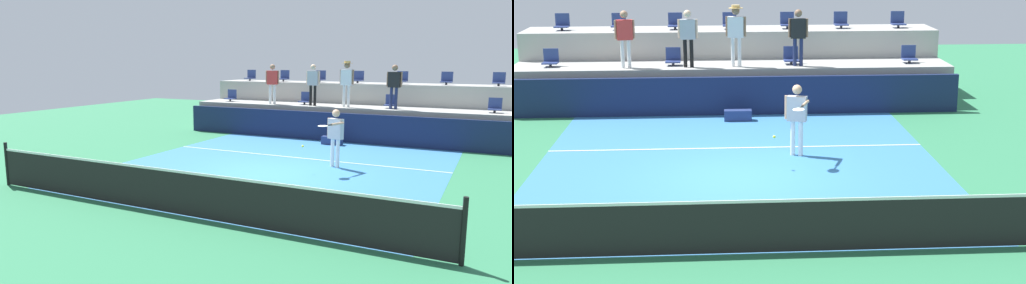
% 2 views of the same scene
% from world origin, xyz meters
% --- Properties ---
extents(ground_plane, '(40.00, 40.00, 0.00)m').
position_xyz_m(ground_plane, '(0.00, 0.00, 0.00)').
color(ground_plane, '#2D754C').
extents(court_inner_paint, '(9.00, 10.00, 0.01)m').
position_xyz_m(court_inner_paint, '(0.00, 1.00, 0.00)').
color(court_inner_paint, teal).
rests_on(court_inner_paint, ground_plane).
extents(court_service_line, '(9.00, 0.06, 0.00)m').
position_xyz_m(court_service_line, '(0.00, 2.40, 0.01)').
color(court_service_line, white).
rests_on(court_service_line, ground_plane).
extents(tennis_net, '(10.48, 0.08, 1.07)m').
position_xyz_m(tennis_net, '(0.00, -4.00, 0.50)').
color(tennis_net, black).
rests_on(tennis_net, ground_plane).
extents(sponsor_backboard, '(13.00, 0.16, 1.10)m').
position_xyz_m(sponsor_backboard, '(0.00, 6.00, 0.55)').
color(sponsor_backboard, '#141E42').
rests_on(sponsor_backboard, ground_plane).
extents(seating_tier_lower, '(13.00, 1.80, 1.25)m').
position_xyz_m(seating_tier_lower, '(0.00, 7.30, 0.62)').
color(seating_tier_lower, '#9E9E99').
rests_on(seating_tier_lower, ground_plane).
extents(seating_tier_upper, '(13.00, 1.80, 2.10)m').
position_xyz_m(seating_tier_upper, '(0.00, 9.10, 1.05)').
color(seating_tier_upper, '#9E9E99').
rests_on(seating_tier_upper, ground_plane).
extents(stadium_chair_lower_far_left, '(0.44, 0.40, 0.52)m').
position_xyz_m(stadium_chair_lower_far_left, '(-5.33, 7.23, 1.46)').
color(stadium_chair_lower_far_left, '#2D2D33').
rests_on(stadium_chair_lower_far_left, seating_tier_lower).
extents(stadium_chair_lower_left, '(0.44, 0.40, 0.52)m').
position_xyz_m(stadium_chair_lower_left, '(-1.76, 7.23, 1.46)').
color(stadium_chair_lower_left, '#2D2D33').
rests_on(stadium_chair_lower_left, seating_tier_lower).
extents(stadium_chair_lower_right, '(0.44, 0.40, 0.52)m').
position_xyz_m(stadium_chair_lower_right, '(1.75, 7.23, 1.46)').
color(stadium_chair_lower_right, '#2D2D33').
rests_on(stadium_chair_lower_right, seating_tier_lower).
extents(stadium_chair_lower_far_right, '(0.44, 0.40, 0.52)m').
position_xyz_m(stadium_chair_lower_far_right, '(5.34, 7.23, 1.46)').
color(stadium_chair_lower_far_right, '#2D2D33').
rests_on(stadium_chair_lower_far_right, seating_tier_lower).
extents(stadium_chair_upper_far_left, '(0.44, 0.40, 0.52)m').
position_xyz_m(stadium_chair_upper_far_left, '(-5.29, 9.03, 2.31)').
color(stadium_chair_upper_far_left, '#2D2D33').
rests_on(stadium_chair_upper_far_left, seating_tier_upper).
extents(stadium_chair_upper_left, '(0.44, 0.40, 0.52)m').
position_xyz_m(stadium_chair_upper_left, '(-3.53, 9.03, 2.31)').
color(stadium_chair_upper_left, '#2D2D33').
rests_on(stadium_chair_upper_left, seating_tier_upper).
extents(stadium_chair_upper_mid_left, '(0.44, 0.40, 0.52)m').
position_xyz_m(stadium_chair_upper_mid_left, '(-1.76, 9.03, 2.31)').
color(stadium_chair_upper_mid_left, '#2D2D33').
rests_on(stadium_chair_upper_mid_left, seating_tier_upper).
extents(stadium_chair_upper_center, '(0.44, 0.40, 0.52)m').
position_xyz_m(stadium_chair_upper_center, '(-0.04, 9.03, 2.31)').
color(stadium_chair_upper_center, '#2D2D33').
rests_on(stadium_chair_upper_center, seating_tier_upper).
extents(stadium_chair_upper_mid_right, '(0.44, 0.40, 0.52)m').
position_xyz_m(stadium_chair_upper_mid_right, '(1.80, 9.03, 2.31)').
color(stadium_chair_upper_mid_right, '#2D2D33').
rests_on(stadium_chair_upper_mid_right, seating_tier_upper).
extents(stadium_chair_upper_right, '(0.44, 0.40, 0.52)m').
position_xyz_m(stadium_chair_upper_right, '(3.52, 9.03, 2.31)').
color(stadium_chair_upper_right, '#2D2D33').
rests_on(stadium_chair_upper_right, seating_tier_upper).
extents(stadium_chair_upper_far_right, '(0.44, 0.40, 0.52)m').
position_xyz_m(stadium_chair_upper_far_right, '(5.38, 9.03, 2.31)').
color(stadium_chair_upper_far_right, '#2D2D33').
rests_on(stadium_chair_upper_far_right, seating_tier_upper).
extents(tennis_player, '(0.57, 1.29, 1.68)m').
position_xyz_m(tennis_player, '(1.37, 1.63, 1.03)').
color(tennis_player, white).
rests_on(tennis_player, ground_plane).
extents(spectator_leaning_on_rail, '(0.58, 0.27, 1.65)m').
position_xyz_m(spectator_leaning_on_rail, '(-3.10, 6.85, 2.24)').
color(spectator_leaning_on_rail, white).
rests_on(spectator_leaning_on_rail, seating_tier_lower).
extents(spectator_in_white, '(0.58, 0.23, 1.66)m').
position_xyz_m(spectator_in_white, '(-1.29, 6.85, 2.25)').
color(spectator_in_white, black).
rests_on(spectator_in_white, seating_tier_lower).
extents(spectator_with_hat, '(0.60, 0.49, 1.79)m').
position_xyz_m(spectator_with_hat, '(0.10, 6.85, 2.36)').
color(spectator_with_hat, white).
rests_on(spectator_with_hat, seating_tier_lower).
extents(spectator_in_grey, '(0.58, 0.24, 1.65)m').
position_xyz_m(spectator_in_grey, '(1.92, 6.85, 2.24)').
color(spectator_in_grey, navy).
rests_on(spectator_in_grey, seating_tier_lower).
extents(tennis_ball, '(0.07, 0.07, 0.07)m').
position_xyz_m(tennis_ball, '(0.77, 0.65, 0.73)').
color(tennis_ball, '#CCE033').
extents(equipment_bag, '(0.76, 0.28, 0.30)m').
position_xyz_m(equipment_bag, '(0.10, 5.25, 0.15)').
color(equipment_bag, navy).
rests_on(equipment_bag, ground_plane).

